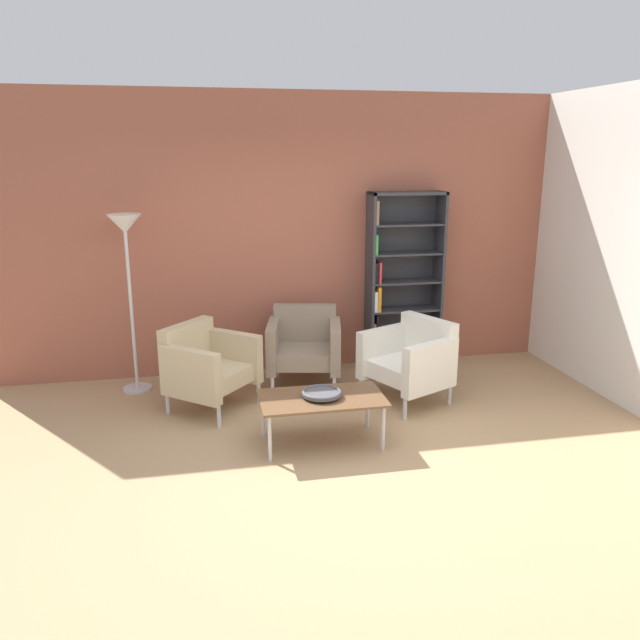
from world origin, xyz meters
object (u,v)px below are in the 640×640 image
coffee_table_low (322,401)px  armchair_corner_red (304,345)px  bookshelf_tall (399,283)px  floor_lamp_torchiere (126,245)px  armchair_near_window (411,359)px  decorative_bowl (322,393)px  armchair_spare_guest (207,365)px

coffee_table_low → armchair_corner_red: 1.37m
bookshelf_tall → floor_lamp_torchiere: (-2.78, -0.21, 0.52)m
coffee_table_low → floor_lamp_torchiere: (-1.57, 1.53, 1.08)m
armchair_near_window → decorative_bowl: bearing=-79.5°
decorative_bowl → armchair_corner_red: bearing=85.9°
armchair_spare_guest → armchair_near_window: 1.90m
armchair_corner_red → bookshelf_tall: bearing=30.9°
decorative_bowl → armchair_near_window: bearing=36.0°
floor_lamp_torchiere → armchair_spare_guest: bearing=-41.3°
decorative_bowl → armchair_corner_red: (0.10, 1.36, -0.02)m
bookshelf_tall → decorative_bowl: bearing=-124.8°
armchair_corner_red → armchair_spare_guest: size_ratio=0.88×
bookshelf_tall → decorative_bowl: bookshelf_tall is taller
floor_lamp_torchiere → armchair_near_window: bearing=-17.3°
bookshelf_tall → armchair_spare_guest: size_ratio=2.00×
armchair_spare_guest → armchair_near_window: bearing=-55.6°
decorative_bowl → floor_lamp_torchiere: bearing=135.6°
bookshelf_tall → armchair_corner_red: (-1.11, -0.39, -0.52)m
decorative_bowl → floor_lamp_torchiere: floor_lamp_torchiere is taller
bookshelf_tall → armchair_near_window: (-0.21, -1.01, -0.52)m
bookshelf_tall → decorative_bowl: (-1.21, -1.75, -0.50)m
floor_lamp_torchiere → armchair_corner_red: bearing=-6.0°
armchair_near_window → bookshelf_tall: bearing=143.0°
armchair_near_window → floor_lamp_torchiere: 2.89m
bookshelf_tall → armchair_near_window: 1.16m
coffee_table_low → bookshelf_tall: bearing=55.2°
armchair_corner_red → floor_lamp_torchiere: (-1.67, 0.17, 1.03)m
decorative_bowl → armchair_near_window: size_ratio=0.35×
coffee_table_low → armchair_near_window: 1.25m
bookshelf_tall → floor_lamp_torchiere: 2.84m
coffee_table_low → armchair_near_window: (1.01, 0.73, 0.05)m
armchair_spare_guest → floor_lamp_torchiere: floor_lamp_torchiere is taller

